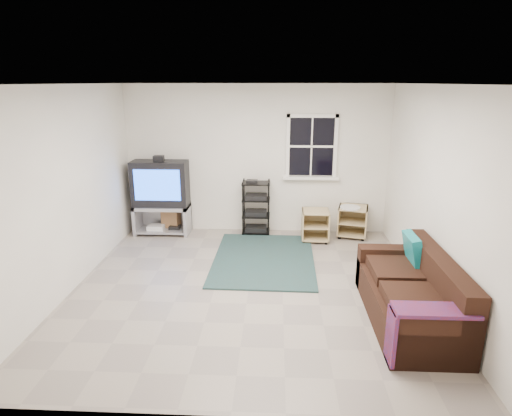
# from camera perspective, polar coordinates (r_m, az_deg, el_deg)

# --- Properties ---
(room) EXTENTS (4.60, 4.62, 4.60)m
(room) POSITION_cam_1_polar(r_m,az_deg,el_deg) (7.53, 7.40, 7.58)
(room) COLOR gray
(room) RESTS_ON ground
(tv_unit) EXTENTS (0.96, 0.48, 1.41)m
(tv_unit) POSITION_cam_1_polar(r_m,az_deg,el_deg) (7.69, -12.56, 2.17)
(tv_unit) COLOR #9D9DA5
(tv_unit) RESTS_ON ground
(av_rack) EXTENTS (0.49, 0.35, 0.97)m
(av_rack) POSITION_cam_1_polar(r_m,az_deg,el_deg) (7.59, -0.00, -0.37)
(av_rack) COLOR black
(av_rack) RESTS_ON ground
(side_table_left) EXTENTS (0.46, 0.46, 0.53)m
(side_table_left) POSITION_cam_1_polar(r_m,az_deg,el_deg) (7.40, 7.87, -2.10)
(side_table_left) COLOR tan
(side_table_left) RESTS_ON ground
(side_table_right) EXTENTS (0.59, 0.59, 0.57)m
(side_table_right) POSITION_cam_1_polar(r_m,az_deg,el_deg) (7.69, 12.74, -1.40)
(side_table_right) COLOR tan
(side_table_right) RESTS_ON ground
(sofa) EXTENTS (0.83, 1.88, 0.86)m
(sofa) POSITION_cam_1_polar(r_m,az_deg,el_deg) (5.23, 20.08, -10.99)
(sofa) COLOR black
(sofa) RESTS_ON ground
(shag_rug) EXTENTS (1.55, 2.11, 0.02)m
(shag_rug) POSITION_cam_1_polar(r_m,az_deg,el_deg) (6.61, 1.06, -6.79)
(shag_rug) COLOR black
(shag_rug) RESTS_ON ground
(paper_bag) EXTENTS (0.34, 0.25, 0.44)m
(paper_bag) POSITION_cam_1_polar(r_m,az_deg,el_deg) (7.91, -11.24, -1.52)
(paper_bag) COLOR #A37849
(paper_bag) RESTS_ON ground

